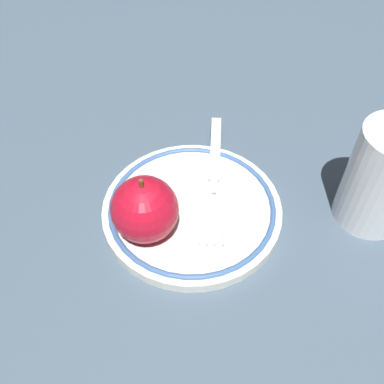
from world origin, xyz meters
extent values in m
plane|color=#415262|center=(0.00, 0.00, 0.00)|extent=(2.00, 2.00, 0.00)
cylinder|color=silver|center=(-0.01, 0.01, 0.01)|extent=(0.19, 0.19, 0.01)
torus|color=#3B5F95|center=(-0.01, 0.01, 0.01)|extent=(0.18, 0.18, 0.01)
sphere|color=red|center=(0.04, 0.05, 0.05)|extent=(0.07, 0.07, 0.07)
cylinder|color=brown|center=(0.04, 0.05, 0.08)|extent=(0.00, 0.00, 0.01)
cube|color=silver|center=(-0.03, -0.08, 0.02)|extent=(0.01, 0.11, 0.00)
cube|color=silver|center=(-0.03, -0.01, 0.02)|extent=(0.01, 0.02, 0.00)
cube|color=silver|center=(-0.02, 0.03, 0.02)|extent=(0.00, 0.07, 0.00)
cube|color=silver|center=(-0.03, 0.03, 0.02)|extent=(0.00, 0.07, 0.00)
cube|color=silver|center=(-0.03, 0.03, 0.02)|extent=(0.00, 0.07, 0.00)
cube|color=silver|center=(-0.04, 0.03, 0.02)|extent=(0.00, 0.07, 0.00)
cylinder|color=silver|center=(-0.20, 0.00, 0.06)|extent=(0.07, 0.07, 0.11)
camera|label=1|loc=(-0.03, 0.30, 0.37)|focal=40.00mm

